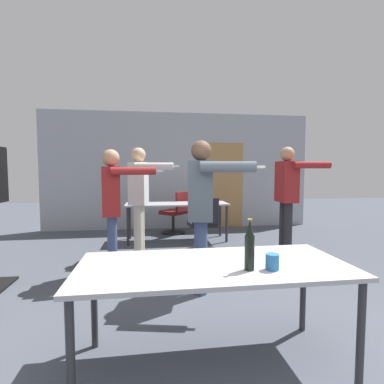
% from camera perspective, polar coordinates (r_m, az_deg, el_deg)
% --- Properties ---
extents(back_wall, '(6.35, 0.12, 2.74)m').
position_cam_1_polar(back_wall, '(7.20, -2.16, 3.95)').
color(back_wall, '#A3A8B2').
rests_on(back_wall, ground_plane).
extents(conference_table_near, '(1.87, 0.83, 0.74)m').
position_cam_1_polar(conference_table_near, '(2.17, 4.08, -15.06)').
color(conference_table_near, '#A8A8AD').
rests_on(conference_table_near, ground_plane).
extents(conference_table_far, '(2.00, 0.65, 0.74)m').
position_cam_1_polar(conference_table_far, '(5.91, -2.87, -2.84)').
color(conference_table_far, '#A8A8AD').
rests_on(conference_table_far, ground_plane).
extents(person_near_casual, '(0.77, 0.80, 1.73)m').
position_cam_1_polar(person_near_casual, '(3.41, 1.99, -1.88)').
color(person_near_casual, '#3D4C75').
rests_on(person_near_casual, ground_plane).
extents(person_far_watching, '(0.79, 0.58, 1.66)m').
position_cam_1_polar(person_far_watching, '(4.03, -14.87, -1.41)').
color(person_far_watching, '#3D4C75').
rests_on(person_far_watching, ground_plane).
extents(person_right_polo, '(0.80, 0.70, 1.78)m').
position_cam_1_polar(person_right_polo, '(5.24, 17.70, 0.48)').
color(person_right_polo, '#28282D').
rests_on(person_right_polo, ground_plane).
extents(person_center_tall, '(0.78, 0.75, 1.75)m').
position_cam_1_polar(person_center_tall, '(4.89, -9.94, 0.16)').
color(person_center_tall, beige).
rests_on(person_center_tall, ground_plane).
extents(office_chair_mid_tucked, '(0.52, 0.56, 0.94)m').
position_cam_1_polar(office_chair_mid_tucked, '(5.10, 2.11, -6.58)').
color(office_chair_mid_tucked, black).
rests_on(office_chair_mid_tucked, ground_plane).
extents(office_chair_near_pushed, '(0.69, 0.68, 0.93)m').
position_cam_1_polar(office_chair_near_pushed, '(6.58, -3.08, -4.20)').
color(office_chair_near_pushed, black).
rests_on(office_chair_near_pushed, ground_plane).
extents(beer_bottle, '(0.06, 0.06, 0.34)m').
position_cam_1_polar(beer_bottle, '(2.01, 10.91, -10.08)').
color(beer_bottle, black).
rests_on(beer_bottle, conference_table_near).
extents(drink_cup, '(0.09, 0.09, 0.11)m').
position_cam_1_polar(drink_cup, '(2.07, 15.05, -12.72)').
color(drink_cup, '#2866A3').
rests_on(drink_cup, conference_table_near).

